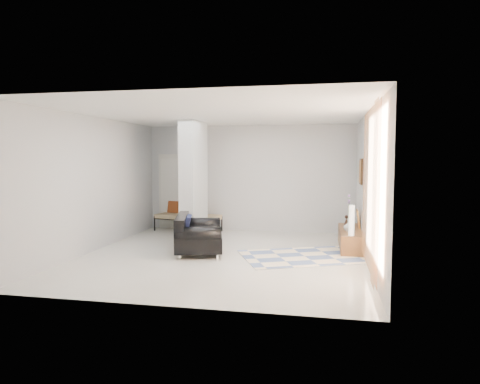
# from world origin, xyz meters

# --- Properties ---
(floor) EXTENTS (6.00, 6.00, 0.00)m
(floor) POSITION_xyz_m (0.00, 0.00, 0.00)
(floor) COLOR beige
(floor) RESTS_ON ground
(ceiling) EXTENTS (6.00, 6.00, 0.00)m
(ceiling) POSITION_xyz_m (0.00, 0.00, 2.80)
(ceiling) COLOR white
(ceiling) RESTS_ON wall_back
(wall_back) EXTENTS (6.00, 0.00, 6.00)m
(wall_back) POSITION_xyz_m (0.00, 3.00, 1.40)
(wall_back) COLOR #B4B7B9
(wall_back) RESTS_ON ground
(wall_front) EXTENTS (6.00, 0.00, 6.00)m
(wall_front) POSITION_xyz_m (0.00, -3.00, 1.40)
(wall_front) COLOR #B4B7B9
(wall_front) RESTS_ON ground
(wall_left) EXTENTS (0.00, 6.00, 6.00)m
(wall_left) POSITION_xyz_m (-2.75, 0.00, 1.40)
(wall_left) COLOR #B4B7B9
(wall_left) RESTS_ON ground
(wall_right) EXTENTS (0.00, 6.00, 6.00)m
(wall_right) POSITION_xyz_m (2.75, 0.00, 1.40)
(wall_right) COLOR #B4B7B9
(wall_right) RESTS_ON ground
(partition_column) EXTENTS (0.35, 1.20, 2.80)m
(partition_column) POSITION_xyz_m (-1.10, 1.60, 1.40)
(partition_column) COLOR #ADB3B4
(partition_column) RESTS_ON floor
(hallway_door) EXTENTS (0.85, 0.06, 2.04)m
(hallway_door) POSITION_xyz_m (-2.10, 2.96, 1.02)
(hallway_door) COLOR beige
(hallway_door) RESTS_ON floor
(curtain) EXTENTS (0.00, 2.55, 2.55)m
(curtain) POSITION_xyz_m (2.67, -1.15, 1.45)
(curtain) COLOR #FF9643
(curtain) RESTS_ON wall_right
(wall_art) EXTENTS (0.04, 0.45, 0.55)m
(wall_art) POSITION_xyz_m (2.72, 1.25, 1.65)
(wall_art) COLOR #3B2310
(wall_art) RESTS_ON wall_right
(media_console) EXTENTS (0.45, 1.84, 0.80)m
(media_console) POSITION_xyz_m (2.52, 1.26, 0.20)
(media_console) COLOR brown
(media_console) RESTS_ON floor
(loveseat) EXTENTS (1.27, 1.73, 0.76)m
(loveseat) POSITION_xyz_m (-0.62, 0.22, 0.36)
(loveseat) COLOR silver
(loveseat) RESTS_ON floor
(daybed) EXTENTS (1.82, 1.09, 0.77)m
(daybed) POSITION_xyz_m (-1.60, 2.63, 0.42)
(daybed) COLOR black
(daybed) RESTS_ON floor
(area_rug) EXTENTS (2.82, 2.40, 0.01)m
(area_rug) POSITION_xyz_m (1.60, 0.20, 0.01)
(area_rug) COLOR beige
(area_rug) RESTS_ON floor
(cylinder_lamp) EXTENTS (0.11, 0.11, 0.61)m
(cylinder_lamp) POSITION_xyz_m (2.50, 0.50, 0.70)
(cylinder_lamp) COLOR white
(cylinder_lamp) RESTS_ON media_console
(bronze_figurine) EXTENTS (0.11, 0.11, 0.22)m
(bronze_figurine) POSITION_xyz_m (2.47, 1.92, 0.51)
(bronze_figurine) COLOR black
(bronze_figurine) RESTS_ON media_console
(vase) EXTENTS (0.22, 0.22, 0.21)m
(vase) POSITION_xyz_m (2.47, 1.02, 0.51)
(vase) COLOR silver
(vase) RESTS_ON media_console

